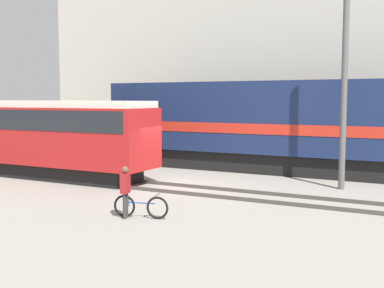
% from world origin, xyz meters
% --- Properties ---
extents(ground_plane, '(120.00, 120.00, 0.00)m').
position_xyz_m(ground_plane, '(0.00, 0.00, 0.00)').
color(ground_plane, gray).
extents(track_near, '(60.00, 1.50, 0.14)m').
position_xyz_m(track_near, '(0.00, -0.95, 0.07)').
color(track_near, '#47423D').
rests_on(track_near, ground).
extents(track_far, '(60.00, 1.51, 0.14)m').
position_xyz_m(track_far, '(0.00, 5.64, 0.07)').
color(track_far, '#47423D').
rests_on(track_far, ground).
extents(building_backdrop, '(30.42, 6.00, 12.34)m').
position_xyz_m(building_backdrop, '(0.00, 13.06, 6.17)').
color(building_backdrop, beige).
rests_on(building_backdrop, ground).
extents(freight_locomotive, '(17.27, 3.04, 5.14)m').
position_xyz_m(freight_locomotive, '(2.75, 5.64, 2.40)').
color(freight_locomotive, black).
rests_on(freight_locomotive, ground).
extents(streetcar, '(12.98, 2.54, 3.59)m').
position_xyz_m(streetcar, '(-6.92, -0.95, 2.05)').
color(streetcar, black).
rests_on(streetcar, ground).
extents(bicycle, '(1.75, 0.59, 0.77)m').
position_xyz_m(bicycle, '(2.27, -5.44, 0.36)').
color(bicycle, black).
rests_on(bicycle, ground).
extents(person, '(0.30, 0.40, 1.62)m').
position_xyz_m(person, '(1.87, -5.69, 0.98)').
color(person, '#333333').
rests_on(person, ground).
extents(utility_pole_left, '(0.25, 0.25, 8.08)m').
position_xyz_m(utility_pole_left, '(6.89, 2.34, 4.04)').
color(utility_pole_left, '#595959').
rests_on(utility_pole_left, ground).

